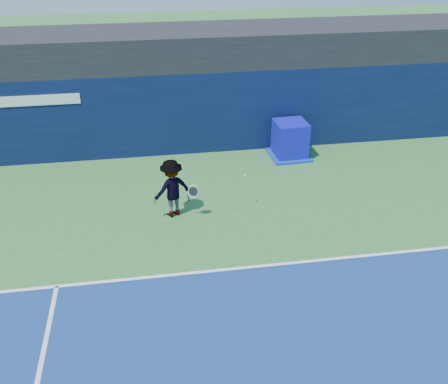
% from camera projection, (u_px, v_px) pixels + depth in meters
% --- Properties ---
extents(ground, '(80.00, 80.00, 0.00)m').
position_uv_depth(ground, '(292.00, 357.00, 10.12)').
color(ground, '#337032').
rests_on(ground, ground).
extents(baseline, '(24.00, 0.10, 0.01)m').
position_uv_depth(baseline, '(259.00, 266.00, 12.69)').
color(baseline, white).
rests_on(baseline, ground).
extents(stadium_band, '(36.00, 3.00, 1.20)m').
position_uv_depth(stadium_band, '(212.00, 45.00, 18.22)').
color(stadium_band, black).
rests_on(stadium_band, back_wall_assembly).
extents(back_wall_assembly, '(36.00, 1.03, 3.00)m').
position_uv_depth(back_wall_assembly, '(217.00, 109.00, 18.40)').
color(back_wall_assembly, '#0A1437').
rests_on(back_wall_assembly, ground).
extents(equipment_cart, '(1.45, 1.45, 1.34)m').
position_uv_depth(equipment_cart, '(290.00, 141.00, 18.08)').
color(equipment_cart, '#0E0CB3').
rests_on(equipment_cart, ground).
extents(tennis_player, '(1.41, 1.06, 1.78)m').
position_uv_depth(tennis_player, '(172.00, 188.00, 14.42)').
color(tennis_player, white).
rests_on(tennis_player, ground).
extents(tennis_ball, '(0.07, 0.07, 0.07)m').
position_uv_depth(tennis_ball, '(245.00, 175.00, 14.64)').
color(tennis_ball, '#E5FA1B').
rests_on(tennis_ball, ground).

